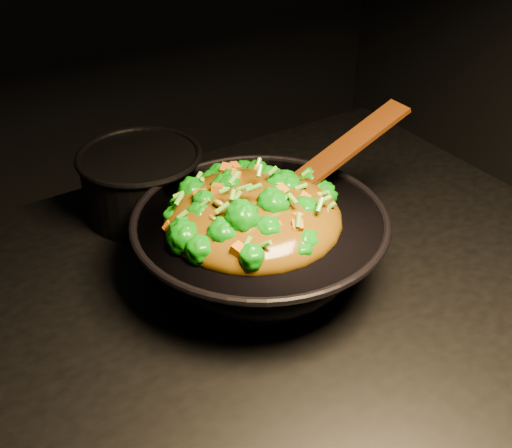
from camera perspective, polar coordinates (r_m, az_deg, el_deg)
wok at (r=0.93m, az=0.33°, el=-2.06°), size 0.41×0.41×0.10m
stir_fry at (r=0.87m, az=-0.30°, el=2.65°), size 0.31×0.31×0.09m
spatula at (r=0.96m, az=6.82°, el=5.87°), size 0.26×0.05×0.11m
back_pot at (r=1.08m, az=-10.08°, el=3.65°), size 0.22×0.22×0.11m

